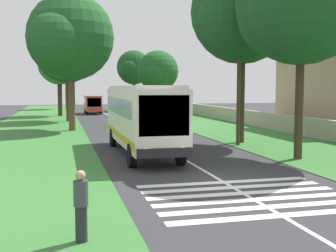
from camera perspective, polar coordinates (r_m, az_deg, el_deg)
ground at (r=17.28m, az=6.98°, el=-7.11°), size 160.00×160.00×0.00m
grass_verge_left at (r=31.07m, az=-17.72°, el=-1.87°), size 120.00×8.00×0.04m
grass_verge_right at (r=34.10m, az=10.94°, el=-1.13°), size 120.00×8.00×0.04m
centre_line at (r=31.58m, az=-2.71°, el=-1.56°), size 110.00×0.16×0.01m
coach_bus at (r=23.78m, az=-3.54°, el=1.46°), size 11.16×2.62×3.73m
zebra_crossing at (r=15.00m, az=10.46°, el=-9.03°), size 4.95×6.80×0.01m
trailing_car_0 at (r=44.50m, az=-3.65°, el=1.21°), size 4.30×1.78×1.43m
trailing_car_1 at (r=50.61m, az=-4.86°, el=1.66°), size 4.30×1.78×1.43m
trailing_minibus_0 at (r=61.69m, az=-9.84°, el=3.03°), size 6.00×2.14×2.53m
roadside_tree_left_0 at (r=76.15m, az=-13.30°, el=7.82°), size 5.56×4.58×9.92m
roadside_tree_left_1 at (r=37.61m, az=-12.93°, el=10.98°), size 8.65×7.19×11.36m
roadside_tree_left_2 at (r=48.05m, az=-13.29°, el=9.21°), size 7.94×6.58×10.67m
roadside_tree_left_3 at (r=57.27m, az=-14.18°, el=7.72°), size 6.64×5.30×9.27m
roadside_tree_right_0 at (r=68.98m, az=-4.61°, el=7.53°), size 6.22×5.35×9.43m
roadside_tree_right_1 at (r=57.38m, az=-1.46°, el=7.05°), size 6.31×5.34×8.44m
roadside_tree_right_2 at (r=23.07m, az=16.54°, el=15.25°), size 8.44×6.71×11.28m
roadside_tree_right_3 at (r=29.06m, az=9.35°, el=14.17°), size 7.99×6.66×11.75m
utility_pole at (r=27.51m, az=9.24°, el=5.87°), size 0.24×1.40×7.75m
roadside_wall at (r=39.99m, az=12.39°, el=0.79°), size 70.00×0.40×1.41m
pedestrian at (r=10.46m, az=-11.32°, el=-10.13°), size 0.34×0.34×1.69m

